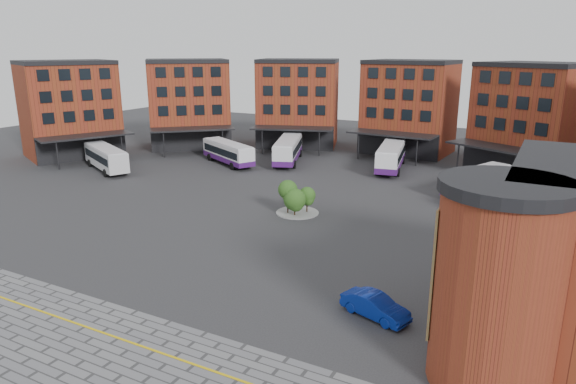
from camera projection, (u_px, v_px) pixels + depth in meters
The scene contains 11 objects.
ground at pixel (213, 249), 43.55m from camera, with size 160.00×160.00×0.00m, color #28282B.
yellow_line at pixel (102, 332), 30.73m from camera, with size 26.00×0.15×0.02m, color gold.
main_building at pixel (337, 112), 76.26m from camera, with size 94.14×42.48×14.60m.
tree_island at pixel (296, 198), 51.90m from camera, with size 4.40×4.40×3.56m.
bus_a at pixel (106, 157), 70.72m from camera, with size 11.54×7.57×3.28m.
bus_b at pixel (228, 152), 74.67m from camera, with size 11.25×7.71×3.21m.
bus_c at pixel (288, 149), 75.83m from camera, with size 7.04×12.70×3.52m.
bus_d at pixel (391, 156), 71.39m from camera, with size 5.18×12.89×3.54m.
bus_e at pixel (477, 180), 59.43m from camera, with size 6.49×10.71×2.99m.
bus_f at pixel (532, 198), 51.79m from camera, with size 10.97×9.43×3.33m.
blue_car at pixel (375, 306), 32.36m from camera, with size 1.59×4.56×1.50m, color #0B2596.
Camera 1 is at (24.65, -32.89, 16.49)m, focal length 32.00 mm.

